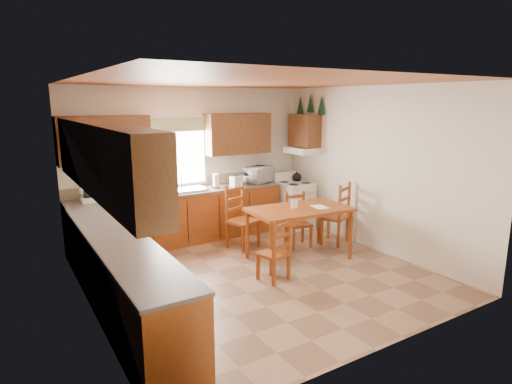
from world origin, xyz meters
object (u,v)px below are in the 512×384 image
chair_near_right (334,213)px  chair_far_right (298,220)px  chair_far_left (243,217)px  microwave (259,175)px  dining_table (299,234)px  stove (295,206)px  chair_near_left (274,249)px

chair_near_right → chair_far_right: chair_near_right is taller
chair_near_right → chair_far_left: chair_far_left is taller
chair_far_left → chair_far_right: size_ratio=1.17×
microwave → chair_far_right: 1.39m
dining_table → chair_far_right: size_ratio=1.69×
microwave → chair_near_right: bearing=-87.5°
microwave → chair_far_right: (0.02, -1.25, -0.61)m
stove → chair_far_left: bearing=-161.0°
microwave → chair_near_left: size_ratio=0.56×
chair_far_left → chair_far_right: (0.84, -0.44, -0.08)m
dining_table → chair_far_right: chair_far_right is taller
dining_table → chair_far_left: bearing=121.7°
chair_far_right → chair_near_right: bearing=-4.4°
chair_near_left → chair_far_left: bearing=-116.4°
dining_table → chair_far_left: size_ratio=1.44×
chair_near_left → chair_far_right: 1.48m
microwave → chair_near_right: (0.66, -1.42, -0.53)m
microwave → dining_table: size_ratio=0.32×
microwave → chair_near_left: 2.55m
stove → microwave: size_ratio=1.77×
chair_near_left → chair_far_right: chair_far_right is taller
microwave → chair_far_right: microwave is taller
chair_near_left → chair_far_left: (0.31, 1.38, 0.10)m
stove → dining_table: 1.74m
microwave → dining_table: bearing=-123.4°
chair_far_right → microwave: bearing=101.3°
microwave → chair_near_right: size_ratio=0.46×
stove → microwave: (-0.65, 0.30, 0.63)m
microwave → chair_far_left: (-0.82, -0.81, -0.53)m
microwave → chair_near_right: microwave is taller
chair_far_left → chair_near_left: bearing=-120.5°
stove → chair_near_left: (-1.78, -1.89, 0.00)m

